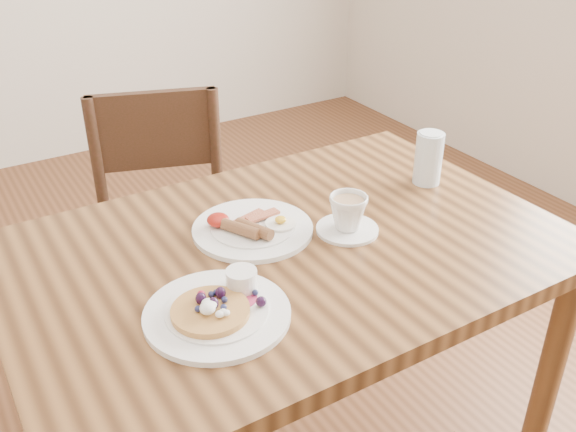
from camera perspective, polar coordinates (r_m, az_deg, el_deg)
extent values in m
cube|color=brown|center=(1.40, 0.00, -3.21)|extent=(1.20, 0.80, 0.04)
cylinder|color=brown|center=(1.75, 22.05, -13.54)|extent=(0.06, 0.06, 0.71)
cylinder|color=brown|center=(2.10, 7.77, -3.38)|extent=(0.06, 0.06, 0.71)
cylinder|color=brown|center=(1.76, -21.86, -13.16)|extent=(0.06, 0.06, 0.71)
cube|color=#3C1F16|center=(1.96, -10.60, -2.95)|extent=(0.53, 0.53, 0.04)
cylinder|color=#3C1F16|center=(1.96, -14.95, -12.11)|extent=(0.04, 0.04, 0.43)
cylinder|color=#3C1F16|center=(1.97, -4.30, -10.90)|extent=(0.04, 0.04, 0.43)
cylinder|color=#3C1F16|center=(2.25, -14.95, -6.12)|extent=(0.04, 0.04, 0.43)
cylinder|color=#3C1F16|center=(2.25, -5.79, -5.09)|extent=(0.04, 0.04, 0.43)
cylinder|color=#3C1F16|center=(2.03, -6.42, 5.43)|extent=(0.04, 0.04, 0.43)
cylinder|color=#3C1F16|center=(2.03, -16.57, 4.30)|extent=(0.04, 0.04, 0.43)
cube|color=#3C1F16|center=(2.00, -11.78, 7.48)|extent=(0.37, 0.15, 0.24)
cylinder|color=white|center=(1.19, -6.32, -8.66)|extent=(0.27, 0.27, 0.01)
cylinder|color=white|center=(1.18, -6.34, -8.39)|extent=(0.19, 0.19, 0.01)
cylinder|color=#B22D59|center=(1.21, -4.40, -7.28)|extent=(0.07, 0.07, 0.00)
cylinder|color=#C68C47|center=(1.17, -6.92, -8.40)|extent=(0.14, 0.14, 0.01)
ellipsoid|color=white|center=(1.15, -7.09, -7.94)|extent=(0.03, 0.03, 0.02)
ellipsoid|color=white|center=(1.14, -5.85, -8.53)|extent=(0.02, 0.02, 0.01)
cylinder|color=white|center=(1.22, -4.15, -5.65)|extent=(0.06, 0.06, 0.04)
cylinder|color=#591E07|center=(1.21, -4.18, -5.03)|extent=(0.05, 0.05, 0.00)
sphere|color=black|center=(1.18, -5.96, -6.99)|extent=(0.02, 0.02, 0.02)
sphere|color=#1E234C|center=(1.20, -6.27, -6.67)|extent=(0.01, 0.01, 0.01)
sphere|color=#1E234C|center=(1.21, -7.28, -6.46)|extent=(0.01, 0.01, 0.01)
sphere|color=#B21938|center=(1.19, -7.63, -7.06)|extent=(0.02, 0.02, 0.02)
sphere|color=black|center=(1.17, -8.21, -7.42)|extent=(0.02, 0.02, 0.02)
sphere|color=#1E234C|center=(1.16, -8.09, -8.24)|extent=(0.01, 0.01, 0.01)
sphere|color=black|center=(1.16, -6.92, -7.87)|extent=(0.02, 0.02, 0.02)
sphere|color=#1E234C|center=(1.16, -6.02, -8.06)|extent=(0.01, 0.01, 0.01)
sphere|color=#1E234C|center=(1.17, -5.11, -7.60)|extent=(0.01, 0.01, 0.01)
sphere|color=#1E234C|center=(1.17, -2.40, -8.21)|extent=(0.01, 0.01, 0.01)
sphere|color=#B21938|center=(1.20, -2.71, -7.06)|extent=(0.01, 0.01, 0.01)
sphere|color=black|center=(1.22, -3.86, -6.05)|extent=(0.02, 0.02, 0.02)
cylinder|color=white|center=(1.43, -3.16, -1.18)|extent=(0.27, 0.27, 0.01)
cylinder|color=white|center=(1.43, -3.17, -0.94)|extent=(0.19, 0.19, 0.01)
cylinder|color=brown|center=(1.39, -4.23, -1.16)|extent=(0.06, 0.10, 0.03)
cylinder|color=brown|center=(1.39, -3.03, -1.16)|extent=(0.06, 0.10, 0.03)
cube|color=maroon|center=(1.45, -3.39, -0.09)|extent=(0.08, 0.04, 0.01)
cube|color=maroon|center=(1.45, -2.25, 0.06)|extent=(0.08, 0.03, 0.01)
cylinder|color=white|center=(1.43, -0.66, -0.67)|extent=(0.07, 0.07, 0.00)
ellipsoid|color=yellow|center=(1.42, -0.66, -0.32)|extent=(0.03, 0.03, 0.01)
ellipsoid|color=#A5190F|center=(1.43, -6.24, -0.34)|extent=(0.05, 0.05, 0.03)
cylinder|color=white|center=(1.44, 5.28, -1.19)|extent=(0.14, 0.14, 0.01)
imported|color=white|center=(1.42, 5.36, 0.34)|extent=(0.11, 0.11, 0.08)
cylinder|color=tan|center=(1.41, 5.41, 1.33)|extent=(0.07, 0.07, 0.00)
cylinder|color=silver|center=(1.66, 12.37, 5.03)|extent=(0.07, 0.07, 0.13)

